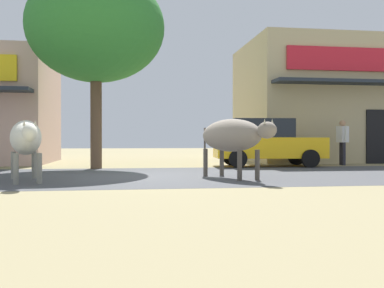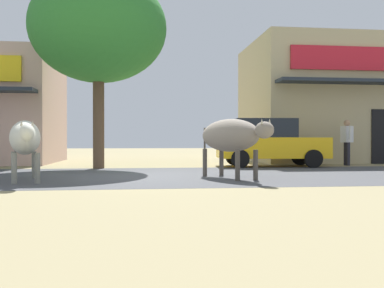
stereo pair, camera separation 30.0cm
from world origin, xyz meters
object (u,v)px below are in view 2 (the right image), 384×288
at_px(cow_far_dark, 230,136).
at_px(pedestrian_by_shop, 347,139).
at_px(cow_near_brown, 25,138).
at_px(parked_hatchback_car, 269,142).
at_px(roadside_tree, 98,28).

distance_m(cow_far_dark, pedestrian_by_shop, 7.16).
xyz_separation_m(cow_near_brown, cow_far_dark, (4.64, 0.23, 0.06)).
bearing_deg(parked_hatchback_car, roadside_tree, -176.46).
distance_m(parked_hatchback_car, cow_near_brown, 8.45).
bearing_deg(pedestrian_by_shop, cow_near_brown, -153.06).
relative_size(parked_hatchback_car, cow_near_brown, 1.44).
xyz_separation_m(roadside_tree, cow_near_brown, (-1.21, -4.41, -3.55)).
height_order(roadside_tree, parked_hatchback_car, roadside_tree).
xyz_separation_m(parked_hatchback_car, cow_far_dark, (-2.33, -4.54, 0.17)).
distance_m(roadside_tree, cow_far_dark, 6.44).
relative_size(cow_far_dark, pedestrian_by_shop, 1.72).
bearing_deg(cow_far_dark, roadside_tree, 129.34).
bearing_deg(roadside_tree, cow_near_brown, -105.29).
height_order(parked_hatchback_car, cow_far_dark, parked_hatchback_car).
height_order(cow_near_brown, pedestrian_by_shop, pedestrian_by_shop).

